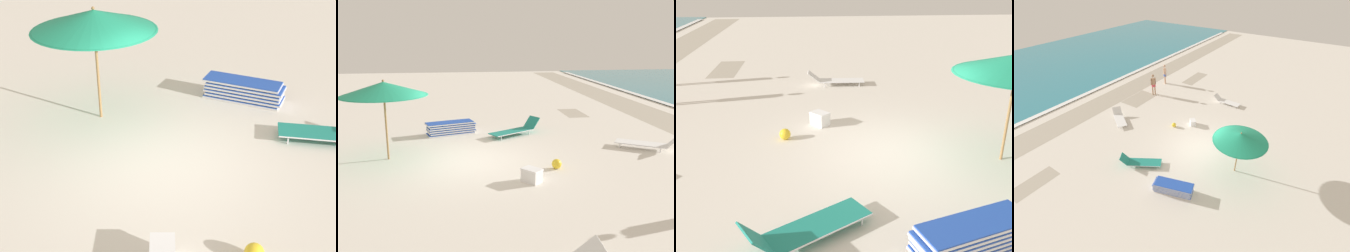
% 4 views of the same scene
% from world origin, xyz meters
% --- Properties ---
extents(ground_plane, '(60.00, 60.00, 0.16)m').
position_xyz_m(ground_plane, '(0.00, 0.01, -0.08)').
color(ground_plane, silver).
extents(ocean_water, '(60.00, 18.62, 0.07)m').
position_xyz_m(ocean_water, '(0.00, 20.75, 0.03)').
color(ocean_water, teal).
rests_on(ocean_water, ground_plane).
extents(beach_umbrella, '(2.62, 2.62, 2.48)m').
position_xyz_m(beach_umbrella, '(-0.53, -2.32, 2.20)').
color(beach_umbrella, '#9E7547').
rests_on(beach_umbrella, ground_plane).
extents(lounger_stack, '(1.14, 2.01, 0.49)m').
position_xyz_m(lounger_stack, '(-3.38, -0.40, 0.25)').
color(lounger_stack, blue).
rests_on(lounger_stack, ground_plane).
extents(sun_lounger_under_umbrella, '(1.62, 2.14, 0.60)m').
position_xyz_m(sun_lounger_under_umbrella, '(-2.88, 2.09, 0.22)').
color(sun_lounger_under_umbrella, '#1E8475').
rests_on(sun_lounger_under_umbrella, ground_plane).
extents(sun_lounger_beside_umbrella, '(1.62, 2.04, 0.60)m').
position_xyz_m(sun_lounger_beside_umbrella, '(-0.43, 6.23, 0.22)').
color(sun_lounger_beside_umbrella, white).
rests_on(sun_lounger_beside_umbrella, ground_plane).
extents(sun_lounger_near_water_left, '(0.69, 2.12, 0.53)m').
position_xyz_m(sun_lounger_near_water_left, '(5.90, 1.00, 0.21)').
color(sun_lounger_near_water_left, white).
rests_on(sun_lounger_near_water_left, ground_plane).
extents(beachgoer_wading_adult, '(0.41, 0.30, 1.76)m').
position_xyz_m(beachgoer_wading_adult, '(4.06, 6.79, 1.00)').
color(beachgoer_wading_adult, '#A37A5B').
rests_on(beachgoer_wading_adult, ground_plane).
extents(beachgoer_shoreline_child, '(0.33, 0.37, 1.76)m').
position_xyz_m(beachgoer_shoreline_child, '(6.38, 7.37, 1.00)').
color(beachgoer_shoreline_child, tan).
rests_on(beachgoer_shoreline_child, ground_plane).
extents(beach_ball, '(0.29, 0.29, 0.29)m').
position_xyz_m(beach_ball, '(1.04, 2.64, 0.14)').
color(beach_ball, yellow).
rests_on(beach_ball, ground_plane).
extents(cooler_box, '(0.61, 0.60, 0.37)m').
position_xyz_m(cooler_box, '(1.95, 1.72, 0.19)').
color(cooler_box, white).
rests_on(cooler_box, ground_plane).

